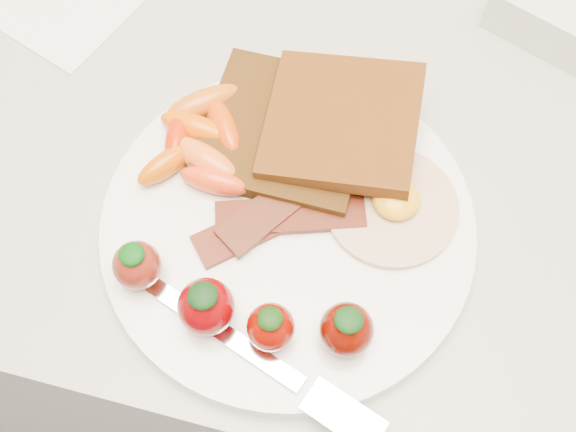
# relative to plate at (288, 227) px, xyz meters

# --- Properties ---
(counter) EXTENTS (2.00, 0.60, 0.90)m
(counter) POSITION_rel_plate_xyz_m (0.03, 0.15, -0.46)
(counter) COLOR gray
(counter) RESTS_ON ground
(plate) EXTENTS (0.27, 0.27, 0.02)m
(plate) POSITION_rel_plate_xyz_m (0.00, 0.00, 0.00)
(plate) COLOR white
(plate) RESTS_ON counter
(toast_lower) EXTENTS (0.12, 0.12, 0.01)m
(toast_lower) POSITION_rel_plate_xyz_m (-0.02, 0.07, 0.02)
(toast_lower) COLOR black
(toast_lower) RESTS_ON plate
(toast_upper) EXTENTS (0.12, 0.12, 0.03)m
(toast_upper) POSITION_rel_plate_xyz_m (0.02, 0.08, 0.03)
(toast_upper) COLOR #4A300B
(toast_upper) RESTS_ON toast_lower
(fried_egg) EXTENTS (0.12, 0.12, 0.02)m
(fried_egg) POSITION_rel_plate_xyz_m (0.07, 0.03, 0.01)
(fried_egg) COLOR beige
(fried_egg) RESTS_ON plate
(bacon_strips) EXTENTS (0.12, 0.12, 0.01)m
(bacon_strips) POSITION_rel_plate_xyz_m (-0.01, 0.00, 0.01)
(bacon_strips) COLOR #4D1B0D
(bacon_strips) RESTS_ON plate
(baby_carrots) EXTENTS (0.09, 0.11, 0.02)m
(baby_carrots) POSITION_rel_plate_xyz_m (-0.08, 0.04, 0.02)
(baby_carrots) COLOR #D74E00
(baby_carrots) RESTS_ON plate
(strawberries) EXTENTS (0.18, 0.05, 0.05)m
(strawberries) POSITION_rel_plate_xyz_m (-0.01, -0.08, 0.03)
(strawberries) COLOR maroon
(strawberries) RESTS_ON plate
(fork) EXTENTS (0.18, 0.08, 0.00)m
(fork) POSITION_rel_plate_xyz_m (0.02, -0.11, 0.01)
(fork) COLOR silver
(fork) RESTS_ON plate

